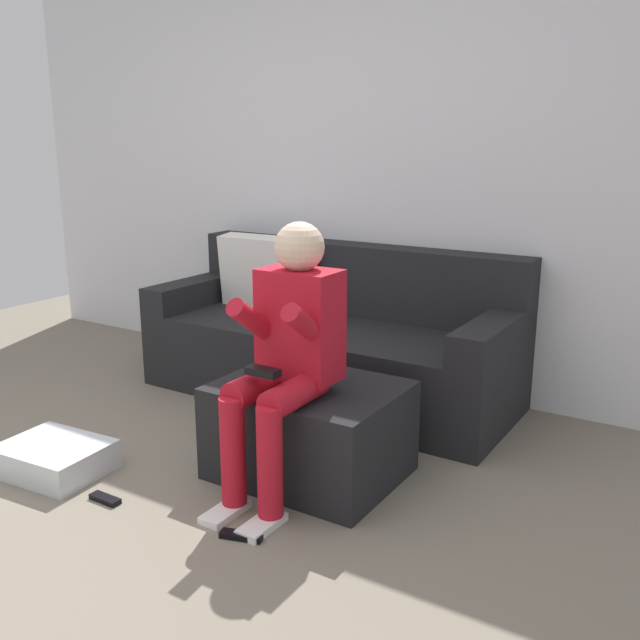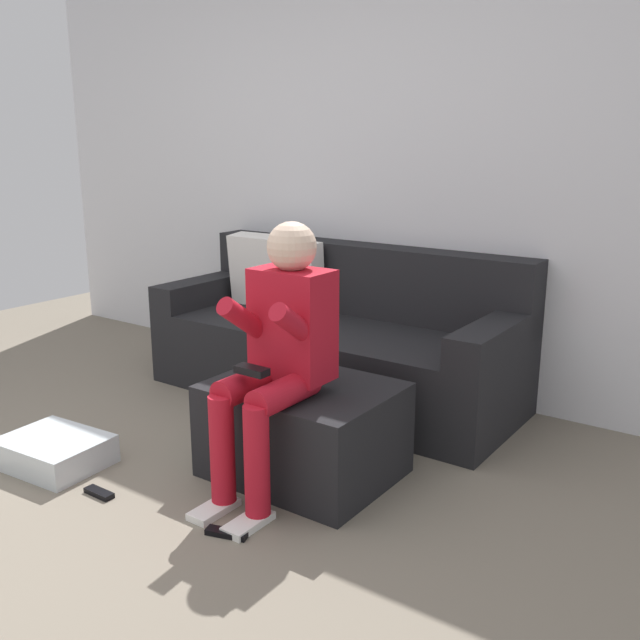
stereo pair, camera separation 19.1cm
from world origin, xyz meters
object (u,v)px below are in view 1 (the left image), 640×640
Objects in this scene: storage_bin at (54,458)px; remote_near_ottoman at (241,536)px; couch_sectional at (330,339)px; ottoman at (310,430)px; remote_by_storage_bin at (105,499)px; person_seated at (287,346)px.

storage_bin reaches higher than remote_near_ottoman.
couch_sectional is 1.07m from ottoman.
remote_near_ottoman is at bearing 7.22° from remote_by_storage_bin.
storage_bin is (-0.51, -1.55, -0.26)m from couch_sectional.
remote_near_ottoman is (0.55, -1.53, -0.32)m from couch_sectional.
couch_sectional is at bearing 71.63° from storage_bin.
couch_sectional reaches higher than remote_by_storage_bin.
remote_by_storage_bin is at bearing 170.29° from remote_near_ottoman.
person_seated is at bearing 40.30° from remote_by_storage_bin.
ottoman is at bearing -63.48° from couch_sectional.
remote_by_storage_bin is (0.40, -0.07, -0.06)m from storage_bin.
storage_bin is at bearing -108.37° from couch_sectional.
couch_sectional is at bearing 116.52° from ottoman.
remote_near_ottoman is 0.66m from remote_by_storage_bin.
ottoman is 4.75× the size of remote_near_ottoman.
couch_sectional reaches higher than ottoman.
remote_by_storage_bin is (-0.11, -1.62, -0.32)m from couch_sectional.
ottoman reaches higher than remote_by_storage_bin.
ottoman is at bearing 31.20° from storage_bin.
couch_sectional is 1.65m from remote_by_storage_bin.
remote_near_ottoman is (0.07, -0.41, -0.63)m from person_seated.
remote_near_ottoman is at bearing 0.68° from storage_bin.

